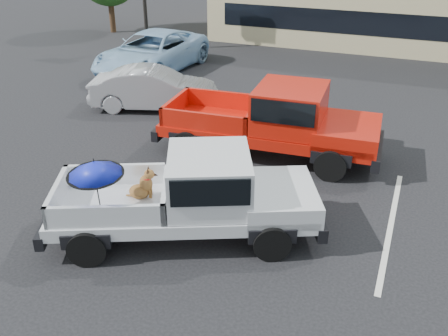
% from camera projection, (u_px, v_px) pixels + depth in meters
% --- Properties ---
extents(ground, '(90.00, 90.00, 0.00)m').
position_uv_depth(ground, '(232.00, 245.00, 10.39)').
color(ground, black).
rests_on(ground, ground).
extents(stripe_left, '(0.12, 5.00, 0.01)m').
position_uv_depth(stripe_left, '(153.00, 177.00, 13.04)').
color(stripe_left, silver).
rests_on(stripe_left, ground).
extents(stripe_right, '(0.12, 5.00, 0.01)m').
position_uv_depth(stripe_right, '(391.00, 225.00, 11.04)').
color(stripe_right, silver).
rests_on(stripe_right, ground).
extents(silver_pickup, '(5.99, 4.17, 2.06)m').
position_uv_depth(silver_pickup, '(198.00, 192.00, 10.26)').
color(silver_pickup, black).
rests_on(silver_pickup, ground).
extents(red_pickup, '(6.36, 2.63, 2.05)m').
position_uv_depth(red_pickup, '(283.00, 119.00, 13.71)').
color(red_pickup, black).
rests_on(red_pickup, ground).
extents(silver_sedan, '(4.62, 2.79, 1.44)m').
position_uv_depth(silver_sedan, '(154.00, 89.00, 17.36)').
color(silver_sedan, '#A2A3A9').
rests_on(silver_sedan, ground).
extents(blue_suv, '(3.15, 6.22, 1.69)m').
position_uv_depth(blue_suv, '(152.00, 52.00, 21.40)').
color(blue_suv, '#96BFE0').
rests_on(blue_suv, ground).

